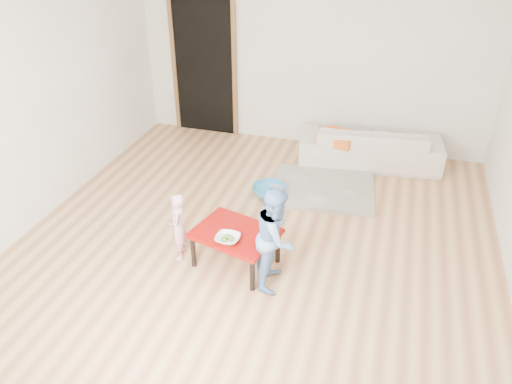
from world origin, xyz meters
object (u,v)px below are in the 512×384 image
at_px(red_table, 236,248).
at_px(child_pink, 178,227).
at_px(bowl, 228,239).
at_px(child_blue, 276,237).
at_px(sofa, 370,145).
at_px(basin, 269,191).

xyz_separation_m(red_table, child_pink, (-0.59, -0.05, 0.17)).
bearing_deg(bowl, child_blue, 4.24).
distance_m(sofa, child_blue, 2.83).
height_order(sofa, child_blue, child_blue).
relative_size(bowl, basin, 0.55).
relative_size(child_blue, basin, 2.45).
relative_size(sofa, bowl, 8.19).
relative_size(child_pink, basin, 1.74).
relative_size(sofa, basin, 4.51).
bearing_deg(sofa, child_pink, 51.00).
relative_size(red_table, bowl, 3.41).
bearing_deg(child_pink, bowl, 57.90).
relative_size(sofa, red_table, 2.40).
relative_size(bowl, child_blue, 0.23).
bearing_deg(child_pink, sofa, 128.20).
bearing_deg(red_table, bowl, -96.53).
distance_m(red_table, basin, 1.39).
bearing_deg(basin, red_table, -88.50).
height_order(bowl, child_blue, child_blue).
relative_size(sofa, child_pink, 2.59).
height_order(sofa, bowl, sofa).
distance_m(sofa, bowl, 2.99).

